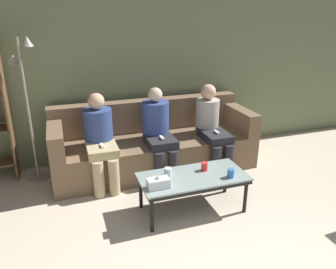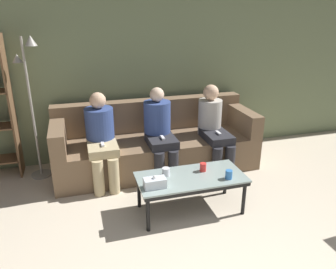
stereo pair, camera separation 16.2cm
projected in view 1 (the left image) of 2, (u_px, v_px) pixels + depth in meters
name	position (u px, v px, depth m)	size (l,w,h in m)	color
wall_back	(142.00, 68.00, 4.64)	(12.00, 0.06, 2.60)	#707F5B
couch	(154.00, 145.00, 4.52)	(2.70, 0.92, 0.89)	brown
coffee_table	(193.00, 179.00, 3.49)	(1.15, 0.55, 0.42)	#8C9E99
cup_near_left	(231.00, 173.00, 3.43)	(0.07, 0.07, 0.09)	#3372BF
cup_near_right	(204.00, 166.00, 3.58)	(0.07, 0.07, 0.09)	red
cup_far_center	(168.00, 172.00, 3.47)	(0.08, 0.08, 0.09)	silver
tissue_box	(158.00, 183.00, 3.23)	(0.22, 0.12, 0.13)	silver
standing_lamp	(28.00, 96.00, 3.93)	(0.31, 0.26, 1.80)	gray
seated_person_left_end	(100.00, 137.00, 4.00)	(0.36, 0.70, 1.14)	tan
seated_person_mid_left	(158.00, 129.00, 4.23)	(0.35, 0.68, 1.15)	#28282D
seated_person_mid_right	(211.00, 125.00, 4.43)	(0.32, 0.72, 1.14)	#28282D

